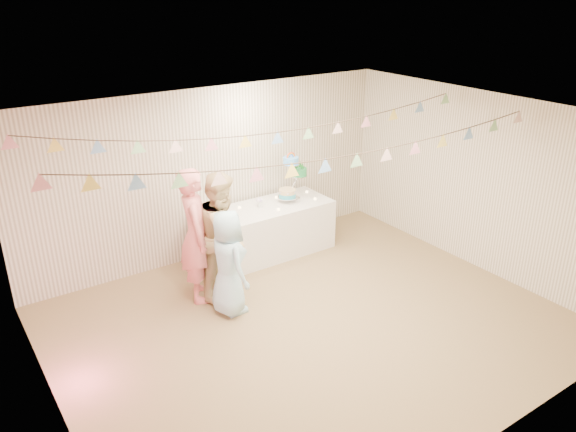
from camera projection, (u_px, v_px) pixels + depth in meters
floor at (311, 324)px, 7.06m from camera, size 6.00×6.00×0.00m
ceiling at (315, 120)px, 6.05m from camera, size 6.00×6.00×0.00m
back_wall at (213, 174)px, 8.46m from camera, size 6.00×6.00×0.00m
front_wall at (493, 332)px, 4.66m from camera, size 6.00×6.00×0.00m
left_wall at (43, 308)px, 4.99m from camera, size 5.00×5.00×0.00m
right_wall at (478, 182)px, 8.12m from camera, size 5.00×5.00×0.00m
table at (266, 231)px, 8.73m from camera, size 2.11×0.84×0.79m
cake_stand at (293, 180)px, 8.77m from camera, size 0.65×0.38×0.73m
cake_bottom at (287, 199)px, 8.76m from camera, size 0.31×0.31×0.15m
cake_middle at (299, 176)px, 8.94m from camera, size 0.27×0.27×0.22m
cake_top_tier at (291, 165)px, 8.62m from camera, size 0.25×0.25×0.19m
platter at (230, 219)px, 8.22m from camera, size 0.32×0.32×0.02m
posy at (260, 205)px, 8.57m from camera, size 0.12×0.12×0.14m
person_adult_a at (196, 235)px, 7.33m from camera, size 0.65×0.78×1.84m
person_adult_b at (223, 235)px, 7.44m from camera, size 1.07×1.06×1.74m
person_child at (228, 263)px, 7.08m from camera, size 0.45×0.69×1.40m
bunting_back at (261, 123)px, 6.98m from camera, size 5.60×1.10×0.40m
bunting_front at (325, 149)px, 6.01m from camera, size 5.60×0.90×0.36m
tealight_0 at (224, 221)px, 8.04m from camera, size 0.04×0.04×0.03m
tealight_1 at (239, 207)px, 8.52m from camera, size 0.04×0.04×0.03m
tealight_2 at (279, 209)px, 8.45m from camera, size 0.04×0.04×0.03m
tealight_3 at (276, 197)px, 8.92m from camera, size 0.04×0.04×0.03m
tealight_4 at (315, 199)px, 8.86m from camera, size 0.04×0.04×0.03m
tealight_5 at (307, 192)px, 9.15m from camera, size 0.04×0.04×0.03m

